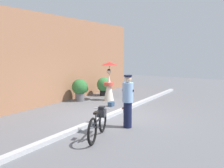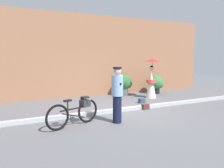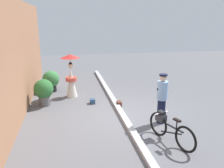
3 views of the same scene
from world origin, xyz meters
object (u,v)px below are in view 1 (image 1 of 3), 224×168
(potted_plant_by_door, at_px, (80,88))
(backpack_on_pavement, at_px, (111,104))
(person_officer, at_px, (128,100))
(backpack_spare, at_px, (126,109))
(bicycle_near_officer, at_px, (99,122))
(potted_plant_small, at_px, (105,86))
(person_with_parasol, at_px, (109,81))

(potted_plant_by_door, bearing_deg, backpack_on_pavement, -95.70)
(person_officer, bearing_deg, backpack_spare, 30.49)
(bicycle_near_officer, xyz_separation_m, backpack_spare, (2.89, 0.74, -0.31))
(potted_plant_by_door, xyz_separation_m, backpack_on_pavement, (-0.19, -1.88, -0.52))
(bicycle_near_officer, relative_size, backpack_on_pavement, 6.73)
(person_officer, height_order, potted_plant_small, person_officer)
(bicycle_near_officer, xyz_separation_m, backpack_on_pavement, (3.40, 1.73, -0.32))
(person_officer, xyz_separation_m, potted_plant_by_door, (2.41, 3.89, -0.27))
(bicycle_near_officer, height_order, person_officer, person_officer)
(backpack_on_pavement, xyz_separation_m, backpack_spare, (-0.51, -1.00, 0.00))
(person_officer, distance_m, backpack_on_pavement, 3.10)
(potted_plant_small, bearing_deg, potted_plant_by_door, 174.89)
(potted_plant_small, bearing_deg, backpack_on_pavement, -139.85)
(backpack_spare, bearing_deg, potted_plant_by_door, 76.44)
(person_officer, distance_m, potted_plant_small, 5.67)
(person_officer, height_order, person_with_parasol, person_with_parasol)
(backpack_on_pavement, bearing_deg, person_officer, -137.90)
(person_with_parasol, xyz_separation_m, backpack_on_pavement, (-1.07, -0.80, -0.85))
(person_officer, height_order, backpack_spare, person_officer)
(bicycle_near_officer, relative_size, potted_plant_by_door, 1.55)
(bicycle_near_officer, distance_m, potted_plant_small, 6.44)
(potted_plant_small, height_order, backpack_on_pavement, potted_plant_small)
(person_officer, xyz_separation_m, person_with_parasol, (3.29, 2.81, 0.07))
(person_with_parasol, distance_m, backpack_on_pavement, 1.59)
(potted_plant_by_door, relative_size, potted_plant_small, 1.07)
(potted_plant_small, relative_size, backpack_on_pavement, 4.04)
(person_officer, bearing_deg, bicycle_near_officer, 166.99)
(bicycle_near_officer, relative_size, backpack_spare, 6.48)
(bicycle_near_officer, distance_m, backpack_on_pavement, 3.83)
(bicycle_near_officer, bearing_deg, potted_plant_small, 32.42)
(person_with_parasol, relative_size, backpack_spare, 7.36)
(person_officer, relative_size, backpack_on_pavement, 6.73)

